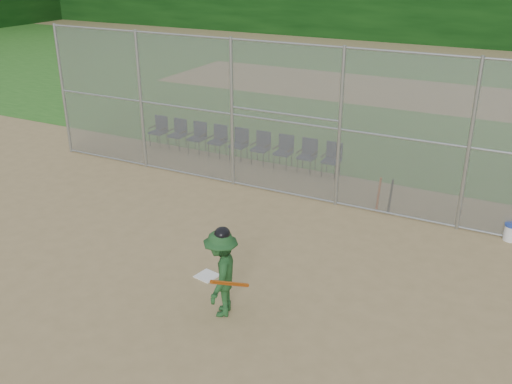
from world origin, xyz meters
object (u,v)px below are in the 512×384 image
at_px(batter_at_plate, 221,273).
at_px(water_cooler, 511,232).
at_px(home_plate, 207,276).
at_px(chair_0, 158,132).

height_order(batter_at_plate, water_cooler, batter_at_plate).
distance_m(home_plate, batter_at_plate, 1.53).
distance_m(home_plate, water_cooler, 6.87).
bearing_deg(chair_0, batter_at_plate, -47.25).
relative_size(batter_at_plate, water_cooler, 4.31).
bearing_deg(water_cooler, chair_0, 170.40).
xyz_separation_m(home_plate, batter_at_plate, (0.90, -0.92, 0.82)).
bearing_deg(home_plate, chair_0, 132.52).
relative_size(home_plate, water_cooler, 0.99).
relative_size(water_cooler, chair_0, 0.41).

